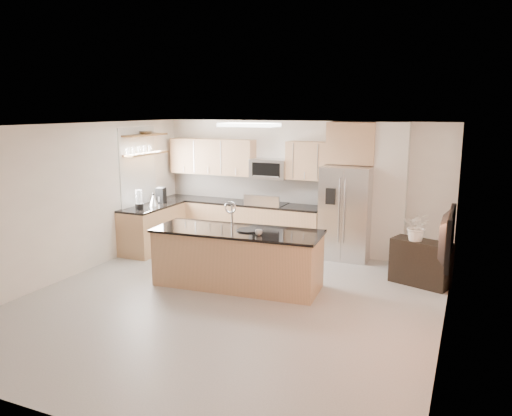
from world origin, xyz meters
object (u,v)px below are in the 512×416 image
at_px(microwave, 269,169).
at_px(platter, 248,230).
at_px(range, 267,225).
at_px(cup, 259,232).
at_px(refrigerator, 346,212).
at_px(flower_vase, 418,219).
at_px(credenza, 420,263).
at_px(kettle, 153,200).
at_px(television, 440,236).
at_px(blender, 139,201).
at_px(coffee_maker, 161,195).
at_px(bowl, 146,132).
at_px(island, 238,258).

distance_m(microwave, platter, 2.56).
distance_m(range, cup, 2.67).
bearing_deg(refrigerator, flower_vase, -37.12).
height_order(cup, flower_vase, flower_vase).
height_order(credenza, kettle, kettle).
relative_size(refrigerator, television, 1.65).
height_order(blender, television, television).
relative_size(blender, flower_vase, 0.52).
relative_size(refrigerator, coffee_maker, 5.77).
xyz_separation_m(range, blender, (-2.07, -1.48, 0.61)).
bearing_deg(cup, range, 109.52).
bearing_deg(kettle, bowl, 145.94).
bearing_deg(coffee_maker, cup, -30.71).
xyz_separation_m(island, platter, (0.18, 0.03, 0.47)).
bearing_deg(flower_vase, range, 160.10).
xyz_separation_m(range, island, (0.43, -2.30, -0.00)).
bearing_deg(refrigerator, television, -58.96).
height_order(cup, blender, blender).
height_order(microwave, cup, microwave).
bearing_deg(island, credenza, 20.16).
height_order(range, credenza, range).
relative_size(refrigerator, blender, 4.75).
bearing_deg(blender, flower_vase, 4.07).
xyz_separation_m(coffee_maker, television, (5.61, -2.41, 0.28)).
bearing_deg(island, television, -19.35).
relative_size(island, television, 2.57).
bearing_deg(cup, credenza, 31.98).
relative_size(microwave, blender, 2.03).
height_order(refrigerator, credenza, refrigerator).
xyz_separation_m(credenza, blender, (-5.22, -0.42, 0.71)).
distance_m(credenza, cup, 2.74).
bearing_deg(coffee_maker, island, -32.19).
relative_size(blender, kettle, 1.48).
xyz_separation_m(kettle, flower_vase, (5.09, -0.04, 0.07)).
xyz_separation_m(island, bowl, (-2.68, 1.37, 1.91)).
bearing_deg(refrigerator, platter, -115.25).
height_order(range, bowl, bowl).
bearing_deg(bowl, cup, -26.38).
relative_size(cup, flower_vase, 0.15).
relative_size(bowl, television, 0.31).
relative_size(platter, kettle, 1.49).
bearing_deg(bowl, microwave, 24.93).
bearing_deg(bowl, island, -27.15).
bearing_deg(platter, kettle, 155.64).
bearing_deg(range, island, -79.41).
relative_size(range, flower_vase, 1.58).
height_order(island, flower_vase, flower_vase).
xyz_separation_m(range, refrigerator, (1.66, -0.05, 0.42)).
distance_m(range, flower_vase, 3.32).
distance_m(cup, flower_vase, 2.58).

